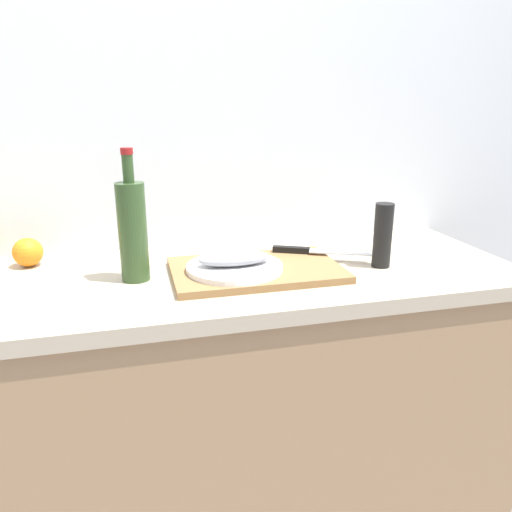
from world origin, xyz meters
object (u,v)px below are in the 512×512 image
(white_plate, at_px, (235,267))
(chef_knife, at_px, (309,251))
(fish_fillet, at_px, (235,258))
(cutting_board, at_px, (256,270))
(pepper_mill, at_px, (383,235))
(wine_bottle, at_px, (133,229))

(white_plate, height_order, chef_knife, chef_knife)
(white_plate, xyz_separation_m, chef_knife, (0.25, 0.09, 0.00))
(fish_fillet, bearing_deg, cutting_board, 13.33)
(cutting_board, relative_size, chef_knife, 1.68)
(fish_fillet, xyz_separation_m, chef_knife, (0.25, 0.09, -0.02))
(fish_fillet, bearing_deg, chef_knife, 20.55)
(white_plate, relative_size, pepper_mill, 1.42)
(cutting_board, relative_size, pepper_mill, 2.51)
(chef_knife, height_order, wine_bottle, wine_bottle)
(pepper_mill, bearing_deg, wine_bottle, 174.59)
(fish_fillet, distance_m, chef_knife, 0.26)
(fish_fillet, xyz_separation_m, wine_bottle, (-0.26, 0.05, 0.08))
(cutting_board, distance_m, white_plate, 0.07)
(wine_bottle, bearing_deg, chef_knife, 4.87)
(pepper_mill, bearing_deg, white_plate, 177.90)
(cutting_board, height_order, fish_fillet, fish_fillet)
(white_plate, bearing_deg, pepper_mill, -2.10)
(chef_knife, xyz_separation_m, pepper_mill, (0.18, -0.11, 0.06))
(chef_knife, bearing_deg, pepper_mill, -5.72)
(cutting_board, height_order, white_plate, white_plate)
(chef_knife, relative_size, wine_bottle, 0.80)
(wine_bottle, bearing_deg, white_plate, -10.79)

